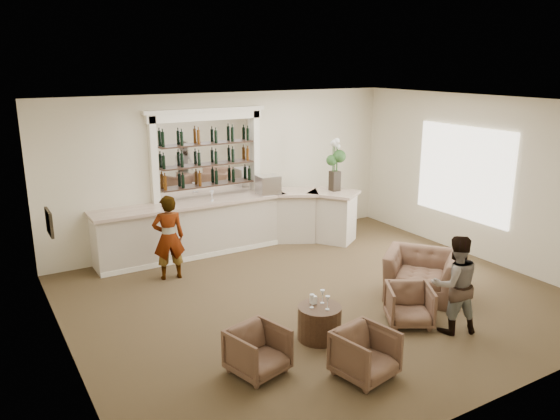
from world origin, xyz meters
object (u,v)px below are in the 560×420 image
object	(u,v)px
armchair_left	(258,351)
espresso_machine	(268,185)
armchair_center	(365,354)
armchair_right	(409,305)
flower_vase	(335,161)
sommelier	(169,237)
cocktail_table	(319,322)
guest	(455,284)
armchair_far	(421,274)
bar_counter	(232,224)

from	to	relation	value
armchair_left	espresso_machine	xyz separation A→B (m)	(2.69, 4.47, 1.03)
armchair_center	armchair_right	distance (m)	1.72
flower_vase	sommelier	bearing A→B (deg)	-175.35
cocktail_table	espresso_machine	xyz separation A→B (m)	(1.48, 4.12, 1.09)
cocktail_table	guest	size ratio (longest dim) A/B	0.42
armchair_right	flower_vase	xyz separation A→B (m)	(1.46, 3.97, 1.48)
cocktail_table	armchair_far	xyz separation A→B (m)	(2.37, 0.36, 0.14)
cocktail_table	espresso_machine	distance (m)	4.52
cocktail_table	flower_vase	world-z (taller)	flower_vase
sommelier	flower_vase	xyz separation A→B (m)	(3.99, 0.32, 1.00)
bar_counter	cocktail_table	size ratio (longest dim) A/B	8.97
armchair_right	armchair_center	bearing A→B (deg)	-121.54
bar_counter	cocktail_table	distance (m)	4.23
cocktail_table	armchair_far	world-z (taller)	armchair_far
flower_vase	cocktail_table	bearing A→B (deg)	-128.58
sommelier	armchair_center	xyz separation A→B (m)	(1.01, -4.45, -0.48)
cocktail_table	armchair_center	size ratio (longest dim) A/B	0.90
armchair_center	espresso_machine	distance (m)	5.57
sommelier	armchair_left	bearing A→B (deg)	98.41
espresso_machine	flower_vase	xyz separation A→B (m)	(1.43, -0.48, 0.45)
guest	flower_vase	size ratio (longest dim) A/B	1.29
bar_counter	flower_vase	size ratio (longest dim) A/B	4.91
armchair_left	armchair_center	world-z (taller)	armchair_center
armchair_center	armchair_far	distance (m)	2.86
flower_vase	armchair_far	bearing A→B (deg)	-99.29
guest	espresso_machine	bearing A→B (deg)	-65.06
bar_counter	espresso_machine	size ratio (longest dim) A/B	12.46
bar_counter	armchair_far	distance (m)	4.20
armchair_left	armchair_right	world-z (taller)	same
cocktail_table	guest	xyz separation A→B (m)	(1.84, -0.83, 0.50)
guest	armchair_far	world-z (taller)	guest
armchair_left	armchair_center	size ratio (longest dim) A/B	0.97
bar_counter	cocktail_table	bearing A→B (deg)	-98.37
armchair_right	bar_counter	bearing A→B (deg)	131.19
guest	armchair_left	xyz separation A→B (m)	(-3.05, 0.48, -0.44)
flower_vase	armchair_right	bearing A→B (deg)	-110.17
cocktail_table	armchair_right	size ratio (longest dim) A/B	0.93
bar_counter	armchair_far	size ratio (longest dim) A/B	4.81
flower_vase	guest	bearing A→B (deg)	-103.43
armchair_right	espresso_machine	bearing A→B (deg)	120.28
cocktail_table	armchair_left	size ratio (longest dim) A/B	0.93
guest	flower_vase	bearing A→B (deg)	-82.64
cocktail_table	armchair_center	distance (m)	1.13
bar_counter	guest	bearing A→B (deg)	-76.23
bar_counter	armchair_far	world-z (taller)	bar_counter
sommelier	armchair_center	bearing A→B (deg)	113.16
guest	armchair_right	size ratio (longest dim) A/B	2.19
cocktail_table	espresso_machine	world-z (taller)	espresso_machine
guest	bar_counter	bearing A→B (deg)	-55.43
cocktail_table	armchair_far	size ratio (longest dim) A/B	0.54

